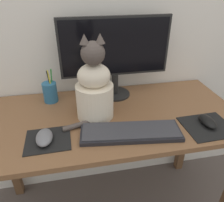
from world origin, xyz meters
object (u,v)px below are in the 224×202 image
Objects in this scene: monitor at (115,52)px; computer_mouse_left at (44,137)px; cat at (94,89)px; keyboard at (131,132)px; pen_cup at (50,92)px; computer_mouse_right at (208,121)px.

computer_mouse_left is at bearing -136.92° from monitor.
computer_mouse_left is at bearing -142.78° from cat.
monitor is at bearing 96.20° from keyboard.
keyboard is (-0.01, -0.36, -0.24)m from monitor.
pen_cup is at bearing 87.96° from computer_mouse_left.
pen_cup reaches higher than keyboard.
pen_cup is at bearing 143.26° from cat.
monitor is at bearing 0.83° from pen_cup.
pen_cup is (0.01, 0.34, 0.03)m from computer_mouse_left.
computer_mouse_right is 0.80m from pen_cup.
pen_cup is at bearing 153.01° from computer_mouse_right.
computer_mouse_left is at bearing -176.07° from keyboard.
pen_cup is (-0.36, -0.01, -0.20)m from monitor.
keyboard is at bearing -45.80° from pen_cup.
monitor is 0.41m from pen_cup.
keyboard is 3.94× the size of computer_mouse_left.
cat is (-0.13, 0.17, 0.14)m from keyboard.
cat is at bearing 160.60° from computer_mouse_right.
computer_mouse_right is at bearing -15.30° from cat.
monitor is 1.29× the size of keyboard.
pen_cup is at bearing -179.17° from monitor.
pen_cup is (-0.35, 0.36, 0.04)m from keyboard.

